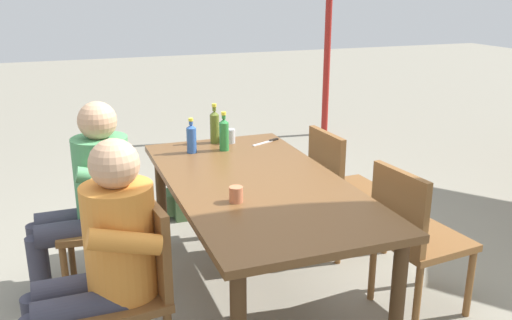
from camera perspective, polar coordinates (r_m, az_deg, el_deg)
The scene contains 15 objects.
ground_plane at distance 3.40m, azimuth 0.00°, elevation -14.17°, with size 24.00×24.00×0.00m, color gray.
dining_table at distance 3.10m, azimuth 0.00°, elevation -3.58°, with size 1.85×0.94×0.75m.
chair_near_left at distance 3.38m, azimuth -14.87°, elevation -5.60°, with size 0.49×0.49×0.87m.
chair_near_right at distance 2.65m, azimuth -12.96°, elevation -12.26°, with size 0.49×0.49×0.87m.
chair_far_left at distance 3.82m, azimuth 8.74°, elevation -2.50°, with size 0.46×0.46×0.87m.
chair_far_right at distance 3.17m, azimuth 16.08°, elevation -7.36°, with size 0.48×0.48×0.87m.
person_in_white_shirt at distance 3.33m, azimuth -16.97°, elevation -3.10°, with size 0.47×0.61×1.18m.
person_in_plaid_shirt at distance 2.56m, azimuth -15.64°, elevation -9.40°, with size 0.47×0.61×1.18m.
bottle_green at distance 3.60m, azimuth -3.36°, elevation 2.74°, with size 0.06×0.06×0.26m.
bottle_blue at distance 3.57m, azimuth -6.75°, elevation 2.30°, with size 0.06×0.06×0.23m.
bottle_olive at distance 3.78m, azimuth -4.36°, elevation 3.55°, with size 0.06×0.06×0.28m.
cup_steel at distance 3.78m, azimuth -2.68°, elevation 2.50°, with size 0.07×0.07×0.10m, color #B2B7BC.
cup_terracotta at distance 2.76m, azimuth -2.09°, elevation -3.60°, with size 0.07×0.07×0.08m, color #BC6B47.
table_knife at distance 3.81m, azimuth 1.21°, elevation 1.93°, with size 0.12×0.23×0.01m.
backpack_by_near_side at distance 4.47m, azimuth -7.98°, elevation -3.48°, with size 0.29×0.21×0.40m.
Camera 1 is at (2.71, -1.00, 1.79)m, focal length 38.35 mm.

